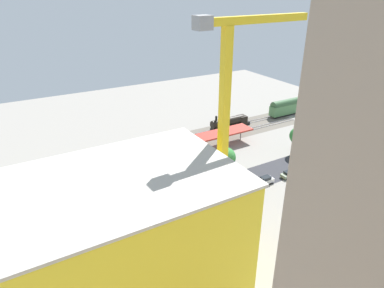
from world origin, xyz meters
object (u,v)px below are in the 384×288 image
construction_building (126,241)px  box_truck_0 (45,240)px  locomotive (231,122)px  parked_car_0 (289,174)px  box_truck_1 (73,229)px  traffic_light (231,160)px  tower_crane (229,120)px  platform_canopy_near (175,144)px  street_tree_0 (298,136)px  street_tree_2 (89,193)px  parked_car_1 (265,181)px  parked_car_3 (217,198)px  street_tree_1 (130,185)px  parked_car_4 (188,208)px  passenger_coach (289,106)px  parked_car_2 (244,190)px  street_tree_4 (130,185)px  street_tree_3 (226,157)px

construction_building → box_truck_0: bearing=-61.1°
locomotive → parked_car_0: locomotive is taller
box_truck_1 → traffic_light: 39.17m
tower_crane → locomotive: bearing=-127.1°
platform_canopy_near → street_tree_0: 33.88m
street_tree_2 → box_truck_0: bearing=32.5°
parked_car_1 → street_tree_0: bearing=-155.8°
tower_crane → box_truck_1: (25.82, -11.91, -20.65)m
parked_car_3 → street_tree_1: street_tree_1 is taller
parked_car_4 → street_tree_2: size_ratio=0.61×
parked_car_0 → construction_building: 49.02m
passenger_coach → street_tree_1: size_ratio=2.38×
platform_canopy_near → parked_car_2: 24.41m
tower_crane → street_tree_2: 32.34m
box_truck_1 → street_tree_4: 14.36m
passenger_coach → street_tree_4: size_ratio=2.36×
tower_crane → street_tree_3: bearing=-125.3°
box_truck_0 → street_tree_1: 19.41m
parked_car_3 → tower_crane: tower_crane is taller
parked_car_3 → tower_crane: 23.32m
platform_canopy_near → parked_car_2: size_ratio=11.93×
box_truck_0 → street_tree_0: bearing=-175.3°
street_tree_4 → tower_crane: bearing=127.1°
construction_building → street_tree_1: (-8.74, -22.69, -5.53)m
street_tree_4 → traffic_light: size_ratio=1.13×
parked_car_4 → box_truck_1: (22.40, -3.78, 0.87)m
passenger_coach → street_tree_2: bearing=17.1°
passenger_coach → construction_building: size_ratio=0.54×
box_truck_1 → parked_car_1: bearing=175.6°
street_tree_0 → street_tree_1: bearing=-0.4°
parked_car_1 → parked_car_4: bearing=1.1°
parked_car_0 → box_truck_0: size_ratio=0.48×
construction_building → street_tree_4: 24.50m
parked_car_3 → street_tree_3: bearing=-133.5°
tower_crane → box_truck_0: size_ratio=4.28×
parked_car_2 → traffic_light: (-2.01, -8.28, 3.36)m
street_tree_4 → parked_car_1: bearing=165.0°
platform_canopy_near → street_tree_4: size_ratio=7.16×
street_tree_1 → parked_car_1: bearing=164.3°
passenger_coach → construction_building: 91.96m
street_tree_0 → passenger_coach: bearing=-130.6°
tower_crane → street_tree_4: bearing=-52.9°
passenger_coach → parked_car_1: 51.63m
passenger_coach → street_tree_1: 74.06m
street_tree_4 → box_truck_0: bearing=16.7°
tower_crane → street_tree_0: tower_crane is taller
parked_car_3 → street_tree_3: 11.95m
tower_crane → street_tree_1: (12.50, -17.04, -17.84)m
locomotive → street_tree_2: 57.87m
parked_car_4 → construction_building: size_ratio=0.16×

